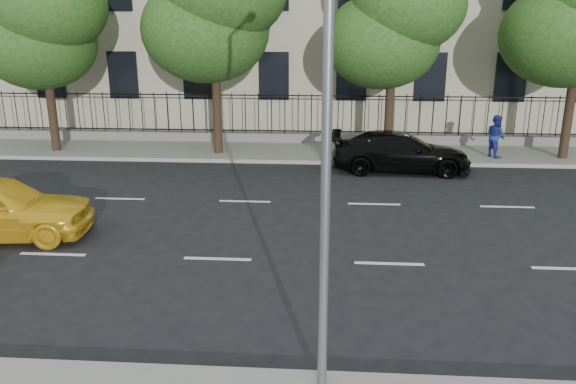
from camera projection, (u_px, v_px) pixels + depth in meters
name	position (u px, v px, depth m)	size (l,w,h in m)	color
ground	(193.00, 311.00, 10.80)	(120.00, 120.00, 0.00)	black
far_sidewalk	(268.00, 151.00, 24.16)	(60.00, 4.00, 0.15)	gray
lane_markings	(233.00, 226.00, 15.34)	(49.60, 4.62, 0.01)	silver
iron_fence	(272.00, 131.00, 25.63)	(30.00, 0.50, 2.20)	slate
street_light	(329.00, 35.00, 7.47)	(0.25, 3.32, 8.05)	slate
tree_b	(43.00, 10.00, 22.50)	(5.53, 5.12, 8.97)	#382619
tree_d	(395.00, 10.00, 21.57)	(5.34, 4.94, 8.84)	#382619
black_sedan	(400.00, 152.00, 20.88)	(2.08, 5.12, 1.49)	black
pedestrian_far	(495.00, 136.00, 22.54)	(0.83, 0.64, 1.70)	navy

